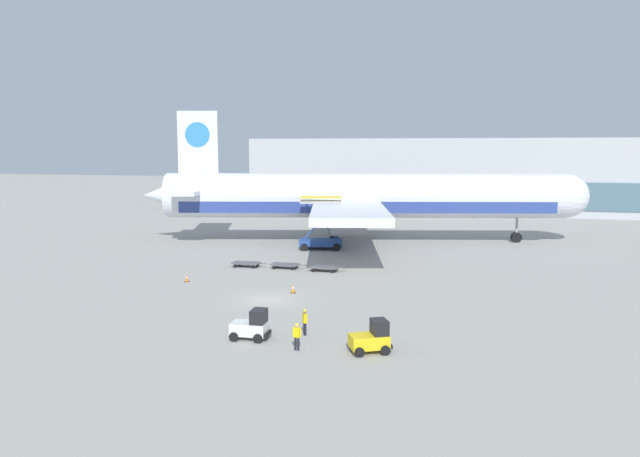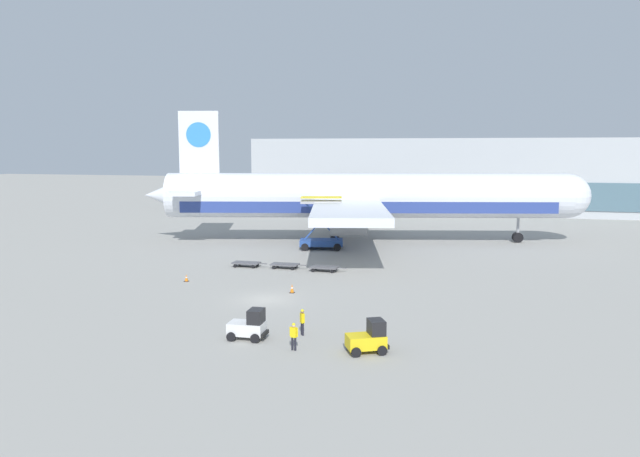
# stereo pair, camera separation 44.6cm
# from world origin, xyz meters

# --- Properties ---
(ground_plane) EXTENTS (400.00, 400.00, 0.00)m
(ground_plane) POSITION_xyz_m (0.00, 0.00, 0.00)
(ground_plane) COLOR #9E9B93
(terminal_building) EXTENTS (90.00, 18.20, 14.00)m
(terminal_building) POSITION_xyz_m (17.44, 77.79, 6.99)
(terminal_building) COLOR #B2B7BC
(terminal_building) RESTS_ON ground_plane
(airplane_main) EXTENTS (57.18, 48.55, 17.00)m
(airplane_main) POSITION_xyz_m (1.39, 32.93, 5.84)
(airplane_main) COLOR silver
(airplane_main) RESTS_ON ground_plane
(scissor_lift_loader) EXTENTS (5.75, 4.38, 6.38)m
(scissor_lift_loader) POSITION_xyz_m (-2.10, 25.95, 2.36)
(scissor_lift_loader) COLOR #284C99
(scissor_lift_loader) RESTS_ON ground_plane
(baggage_tug_foreground) EXTENTS (2.50, 1.72, 2.00)m
(baggage_tug_foreground) POSITION_xyz_m (2.54, -10.22, 0.88)
(baggage_tug_foreground) COLOR silver
(baggage_tug_foreground) RESTS_ON ground_plane
(baggage_tug_mid) EXTENTS (2.81, 2.46, 2.00)m
(baggage_tug_mid) POSITION_xyz_m (10.49, -10.86, 0.88)
(baggage_tug_mid) COLOR yellow
(baggage_tug_mid) RESTS_ON ground_plane
(baggage_dolly_lead) EXTENTS (3.71, 1.52, 0.48)m
(baggage_dolly_lead) POSITION_xyz_m (-6.71, 12.78, 0.39)
(baggage_dolly_lead) COLOR #56565B
(baggage_dolly_lead) RESTS_ON ground_plane
(baggage_dolly_second) EXTENTS (3.71, 1.52, 0.48)m
(baggage_dolly_second) POSITION_xyz_m (-2.56, 12.99, 0.39)
(baggage_dolly_second) COLOR #56565B
(baggage_dolly_second) RESTS_ON ground_plane
(baggage_dolly_third) EXTENTS (3.71, 1.52, 0.48)m
(baggage_dolly_third) POSITION_xyz_m (1.71, 12.55, 0.39)
(baggage_dolly_third) COLOR #56565B
(baggage_dolly_third) RESTS_ON ground_plane
(ground_crew_near) EXTENTS (0.56, 0.28, 1.73)m
(ground_crew_near) POSITION_xyz_m (6.00, -11.67, 1.01)
(ground_crew_near) COLOR black
(ground_crew_near) RESTS_ON ground_plane
(ground_crew_far) EXTENTS (0.39, 0.48, 1.76)m
(ground_crew_far) POSITION_xyz_m (5.62, -8.54, 1.03)
(ground_crew_far) COLOR black
(ground_crew_far) RESTS_ON ground_plane
(traffic_cone_near) EXTENTS (0.40, 0.40, 0.76)m
(traffic_cone_near) POSITION_xyz_m (1.36, 2.84, 0.38)
(traffic_cone_near) COLOR black
(traffic_cone_near) RESTS_ON ground_plane
(traffic_cone_far) EXTENTS (0.40, 0.40, 0.67)m
(traffic_cone_far) POSITION_xyz_m (-9.46, 4.68, 0.33)
(traffic_cone_far) COLOR black
(traffic_cone_far) RESTS_ON ground_plane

